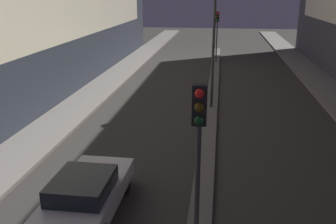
% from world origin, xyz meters
% --- Properties ---
extents(median_strip, '(0.73, 39.57, 0.13)m').
position_xyz_m(median_strip, '(0.00, 20.79, 0.07)').
color(median_strip, '#56544F').
rests_on(median_strip, ground).
extents(traffic_light_near, '(0.32, 0.42, 4.57)m').
position_xyz_m(traffic_light_near, '(0.00, 4.43, 3.49)').
color(traffic_light_near, '#383838').
rests_on(traffic_light_near, median_strip).
extents(traffic_light_mid, '(0.32, 0.42, 4.57)m').
position_xyz_m(traffic_light_mid, '(0.00, 32.23, 3.49)').
color(traffic_light_mid, '#383838').
rests_on(traffic_light_mid, median_strip).
extents(car_left_lane, '(1.93, 4.45, 1.41)m').
position_xyz_m(car_left_lane, '(-3.46, 6.29, 0.73)').
color(car_left_lane, '#B2B2B7').
rests_on(car_left_lane, ground).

